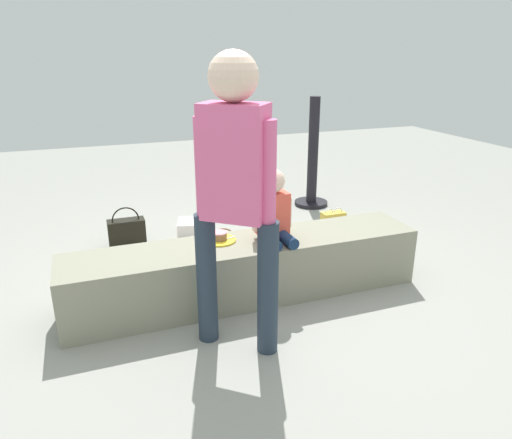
{
  "coord_description": "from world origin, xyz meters",
  "views": [
    {
      "loc": [
        -0.95,
        -2.76,
        1.62
      ],
      "look_at": [
        -0.03,
        -0.26,
        0.65
      ],
      "focal_mm": 33.22,
      "sensor_mm": 36.0,
      "label": 1
    }
  ],
  "objects": [
    {
      "name": "cake_plate",
      "position": [
        -0.16,
        0.08,
        0.43
      ],
      "size": [
        0.22,
        0.22,
        0.07
      ],
      "color": "yellow",
      "rests_on": "concrete_ledge"
    },
    {
      "name": "party_cup_red",
      "position": [
        -0.22,
        0.72,
        0.05
      ],
      "size": [
        0.08,
        0.08,
        0.09
      ],
      "primitive_type": "cylinder",
      "color": "red",
      "rests_on": "ground_plane"
    },
    {
      "name": "child_seated",
      "position": [
        0.18,
        -0.02,
        0.62
      ],
      "size": [
        0.28,
        0.32,
        0.48
      ],
      "color": "#132B4D",
      "rests_on": "concrete_ledge"
    },
    {
      "name": "railing_post",
      "position": [
        1.34,
        1.69,
        0.44
      ],
      "size": [
        0.36,
        0.36,
        1.16
      ],
      "color": "black",
      "rests_on": "ground_plane"
    },
    {
      "name": "handbag_black_leather",
      "position": [
        -0.68,
        1.17,
        0.13
      ],
      "size": [
        0.31,
        0.13,
        0.36
      ],
      "color": "black",
      "rests_on": "ground_plane"
    },
    {
      "name": "gift_bag",
      "position": [
        1.04,
        0.67,
        0.14
      ],
      "size": [
        0.21,
        0.1,
        0.31
      ],
      "color": "gold",
      "rests_on": "ground_plane"
    },
    {
      "name": "cake_box_white",
      "position": [
        -0.08,
        1.3,
        0.06
      ],
      "size": [
        0.32,
        0.32,
        0.12
      ],
      "primitive_type": "cube",
      "rotation": [
        0.0,
        0.0,
        -0.28
      ],
      "color": "white",
      "rests_on": "ground_plane"
    },
    {
      "name": "water_bottle_near_gift",
      "position": [
        0.59,
        0.71,
        0.1
      ],
      "size": [
        0.07,
        0.07,
        0.21
      ],
      "color": "silver",
      "rests_on": "ground_plane"
    },
    {
      "name": "concrete_ledge",
      "position": [
        0.0,
        0.0,
        0.2
      ],
      "size": [
        2.42,
        0.46,
        0.4
      ],
      "primitive_type": "cube",
      "color": "gray",
      "rests_on": "ground_plane"
    },
    {
      "name": "ground_plane",
      "position": [
        0.0,
        0.0,
        0.0
      ],
      "size": [
        12.0,
        12.0,
        0.0
      ],
      "primitive_type": "plane",
      "color": "gray"
    },
    {
      "name": "adult_standing",
      "position": [
        -0.24,
        -0.52,
        0.98
      ],
      "size": [
        0.4,
        0.36,
        1.62
      ],
      "color": "#233040",
      "rests_on": "ground_plane"
    },
    {
      "name": "handbag_brown_canvas",
      "position": [
        -0.01,
        0.56,
        0.1
      ],
      "size": [
        0.33,
        0.13,
        0.3
      ],
      "color": "brown",
      "rests_on": "ground_plane"
    }
  ]
}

